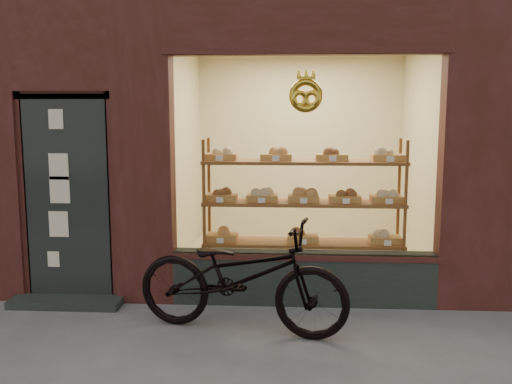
{
  "coord_description": "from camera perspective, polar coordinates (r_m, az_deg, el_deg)",
  "views": [
    {
      "loc": [
        0.31,
        -3.64,
        2.03
      ],
      "look_at": [
        -0.04,
        2.0,
        1.2
      ],
      "focal_mm": 40.0,
      "sensor_mm": 36.0,
      "label": 1
    }
  ],
  "objects": [
    {
      "name": "bicycle",
      "position": [
        5.22,
        -1.47,
        -8.43
      ],
      "size": [
        2.08,
        1.09,
        1.04
      ],
      "primitive_type": "imported",
      "rotation": [
        0.0,
        0.0,
        1.36
      ],
      "color": "black",
      "rests_on": "ground"
    },
    {
      "name": "display_shelf",
      "position": [
        6.3,
        4.73,
        -2.21
      ],
      "size": [
        2.2,
        0.45,
        1.7
      ],
      "color": "brown",
      "rests_on": "ground"
    }
  ]
}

